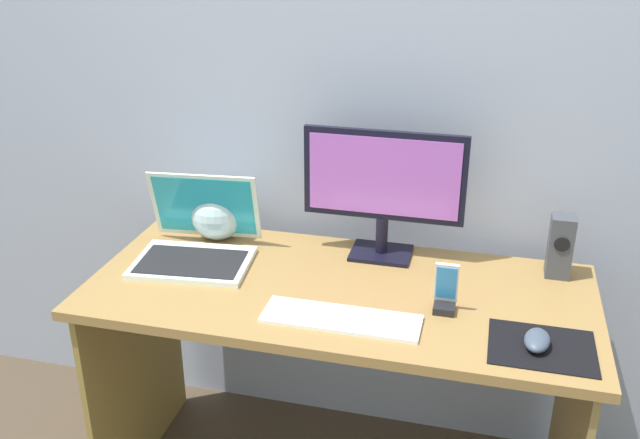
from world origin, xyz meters
name	(u,v)px	position (x,y,z in m)	size (l,w,h in m)	color
wall_back	(370,71)	(0.00, 0.39, 1.25)	(6.00, 0.04, 2.50)	#9CA5BC
desk	(338,334)	(0.00, 0.00, 0.58)	(1.39, 0.62, 0.73)	olive
monitor	(384,186)	(0.08, 0.22, 0.96)	(0.47, 0.14, 0.39)	black
speaker_right	(560,246)	(0.59, 0.22, 0.82)	(0.07, 0.07, 0.18)	#3F424A
laptop	(197,243)	(-0.45, 0.07, 0.78)	(0.36, 0.34, 0.24)	white
fishbowl	(217,213)	(-0.44, 0.23, 0.81)	(0.17, 0.17, 0.17)	silver
keyboard_external	(341,319)	(0.04, -0.17, 0.74)	(0.40, 0.12, 0.01)	white
mousepad	(542,347)	(0.53, -0.17, 0.73)	(0.25, 0.20, 0.00)	black
mouse	(537,340)	(0.52, -0.17, 0.75)	(0.06, 0.10, 0.04)	#3F4B5E
phone_in_dock	(445,294)	(0.29, -0.05, 0.78)	(0.06, 0.06, 0.14)	black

